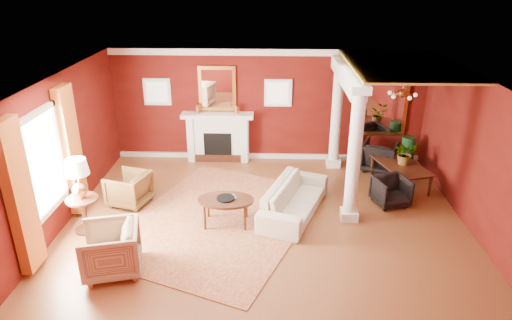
{
  "coord_description": "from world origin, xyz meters",
  "views": [
    {
      "loc": [
        0.09,
        -7.87,
        4.78
      ],
      "look_at": [
        -0.21,
        0.62,
        1.15
      ],
      "focal_mm": 32.0,
      "sensor_mm": 36.0,
      "label": 1
    }
  ],
  "objects_px": {
    "side_table": "(79,183)",
    "armchair_stripe": "(110,247)",
    "coffee_table": "(226,201)",
    "sofa": "(294,194)",
    "dining_table": "(402,169)",
    "armchair_leopard": "(129,187)"
  },
  "relations": [
    {
      "from": "sofa",
      "to": "armchair_leopard",
      "type": "height_order",
      "value": "sofa"
    },
    {
      "from": "dining_table",
      "to": "armchair_leopard",
      "type": "bearing_deg",
      "value": 83.63
    },
    {
      "from": "armchair_leopard",
      "to": "dining_table",
      "type": "bearing_deg",
      "value": 117.61
    },
    {
      "from": "dining_table",
      "to": "coffee_table",
      "type": "bearing_deg",
      "value": 98.83
    },
    {
      "from": "armchair_stripe",
      "to": "sofa",
      "type": "bearing_deg",
      "value": 109.67
    },
    {
      "from": "armchair_stripe",
      "to": "side_table",
      "type": "bearing_deg",
      "value": -157.32
    },
    {
      "from": "coffee_table",
      "to": "sofa",
      "type": "bearing_deg",
      "value": 19.82
    },
    {
      "from": "coffee_table",
      "to": "side_table",
      "type": "bearing_deg",
      "value": -172.99
    },
    {
      "from": "sofa",
      "to": "side_table",
      "type": "distance_m",
      "value": 4.21
    },
    {
      "from": "sofa",
      "to": "coffee_table",
      "type": "distance_m",
      "value": 1.46
    },
    {
      "from": "sofa",
      "to": "dining_table",
      "type": "bearing_deg",
      "value": -41.4
    },
    {
      "from": "armchair_leopard",
      "to": "coffee_table",
      "type": "distance_m",
      "value": 2.29
    },
    {
      "from": "armchair_stripe",
      "to": "coffee_table",
      "type": "xyz_separation_m",
      "value": [
        1.77,
        1.6,
        0.04
      ]
    },
    {
      "from": "sofa",
      "to": "armchair_stripe",
      "type": "height_order",
      "value": "armchair_stripe"
    },
    {
      "from": "armchair_stripe",
      "to": "dining_table",
      "type": "xyz_separation_m",
      "value": [
        5.7,
        3.51,
        -0.05
      ]
    },
    {
      "from": "armchair_leopard",
      "to": "dining_table",
      "type": "height_order",
      "value": "dining_table"
    },
    {
      "from": "side_table",
      "to": "sofa",
      "type": "bearing_deg",
      "value": 11.46
    },
    {
      "from": "armchair_stripe",
      "to": "coffee_table",
      "type": "distance_m",
      "value": 2.39
    },
    {
      "from": "side_table",
      "to": "armchair_stripe",
      "type": "bearing_deg",
      "value": -53.26
    },
    {
      "from": "armchair_stripe",
      "to": "side_table",
      "type": "relative_size",
      "value": 0.62
    },
    {
      "from": "armchair_stripe",
      "to": "side_table",
      "type": "distance_m",
      "value": 1.67
    },
    {
      "from": "armchair_leopard",
      "to": "armchair_stripe",
      "type": "xyz_separation_m",
      "value": [
        0.39,
        -2.36,
        0.07
      ]
    }
  ]
}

